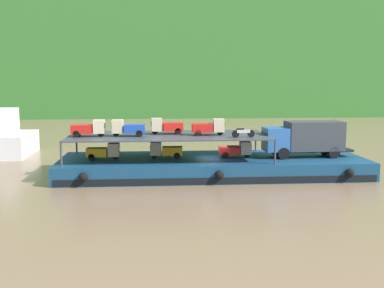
% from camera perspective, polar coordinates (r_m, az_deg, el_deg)
% --- Properties ---
extents(ground_plane, '(400.00, 400.00, 0.00)m').
position_cam_1_polar(ground_plane, '(41.79, 2.45, -3.64)').
color(ground_plane, '#7F664C').
extents(hillside_far_bank, '(131.02, 28.35, 36.15)m').
position_cam_1_polar(hillside_far_bank, '(113.55, -2.00, 13.88)').
color(hillside_far_bank, '#33702D').
rests_on(hillside_far_bank, ground).
extents(cargo_barge, '(26.03, 8.87, 1.50)m').
position_cam_1_polar(cargo_barge, '(41.63, 2.46, -2.64)').
color(cargo_barge, navy).
rests_on(cargo_barge, ground).
extents(covered_lorry, '(7.92, 2.54, 3.10)m').
position_cam_1_polar(covered_lorry, '(42.71, 13.28, 0.74)').
color(covered_lorry, '#285BA3').
rests_on(covered_lorry, cargo_barge).
extents(cargo_rack, '(16.83, 7.50, 2.00)m').
position_cam_1_polar(cargo_rack, '(40.97, -2.81, 0.99)').
color(cargo_rack, '#383D47').
rests_on(cargo_rack, cargo_barge).
extents(mini_truck_lower_stern, '(2.78, 1.27, 1.38)m').
position_cam_1_polar(mini_truck_lower_stern, '(41.07, -10.41, -0.86)').
color(mini_truck_lower_stern, gold).
rests_on(mini_truck_lower_stern, cargo_barge).
extents(mini_truck_lower_aft, '(2.79, 1.29, 1.38)m').
position_cam_1_polar(mini_truck_lower_aft, '(41.15, -3.13, -0.73)').
color(mini_truck_lower_aft, gold).
rests_on(mini_truck_lower_aft, cargo_barge).
extents(mini_truck_lower_mid, '(2.75, 1.21, 1.38)m').
position_cam_1_polar(mini_truck_lower_mid, '(41.62, 5.19, -0.65)').
color(mini_truck_lower_mid, red).
rests_on(mini_truck_lower_mid, cargo_barge).
extents(mini_truck_upper_stern, '(2.75, 1.21, 1.38)m').
position_cam_1_polar(mini_truck_upper_stern, '(40.57, -12.13, 1.83)').
color(mini_truck_upper_stern, red).
rests_on(mini_truck_upper_stern, cargo_rack).
extents(mini_truck_upper_mid, '(2.76, 1.23, 1.38)m').
position_cam_1_polar(mini_truck_upper_mid, '(40.25, -7.62, 1.89)').
color(mini_truck_upper_mid, '#1E47B7').
rests_on(mini_truck_upper_mid, cargo_rack).
extents(mini_truck_upper_fore, '(2.79, 1.30, 1.38)m').
position_cam_1_polar(mini_truck_upper_fore, '(41.58, -3.07, 2.14)').
color(mini_truck_upper_fore, red).
rests_on(mini_truck_upper_fore, cargo_rack).
extents(mini_truck_upper_bow, '(2.75, 1.22, 1.38)m').
position_cam_1_polar(mini_truck_upper_bow, '(40.73, 2.00, 2.02)').
color(mini_truck_upper_bow, red).
rests_on(mini_truck_upper_bow, cargo_rack).
extents(motorcycle_upper_port, '(1.90, 0.55, 0.87)m').
position_cam_1_polar(motorcycle_upper_port, '(39.32, 6.08, 1.40)').
color(motorcycle_upper_port, black).
rests_on(motorcycle_upper_port, cargo_rack).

